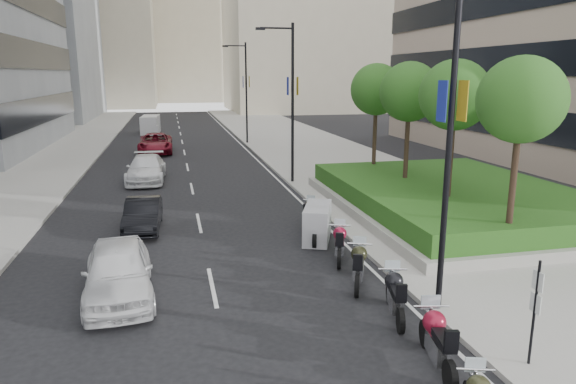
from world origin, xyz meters
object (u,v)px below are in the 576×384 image
object	(u,v)px
motorcycle_1	(437,340)
motorcycle_4	(340,243)
motorcycle_5	(317,223)
car_d	(156,143)
parking_sign	(535,308)
car_c	(146,169)
lamp_post_0	(445,123)
car_a	(118,271)
car_b	(143,215)
motorcycle_2	(395,295)
lamp_post_1	(290,96)
delivery_van	(150,125)
lamp_post_2	(245,88)
motorcycle_3	(358,265)
motorcycle_6	(309,212)

from	to	relation	value
motorcycle_1	motorcycle_4	distance (m)	6.82
motorcycle_5	car_d	xyz separation A→B (m)	(-6.56, 24.69, 0.10)
car_d	parking_sign	bearing A→B (deg)	-75.56
motorcycle_4	car_c	world-z (taller)	car_c
car_c	lamp_post_0	bearing A→B (deg)	-65.05
lamp_post_0	car_d	bearing A→B (deg)	104.19
lamp_post_0	motorcycle_5	world-z (taller)	lamp_post_0
parking_sign	motorcycle_4	size ratio (longest dim) A/B	1.17
lamp_post_0	car_a	bearing A→B (deg)	160.93
car_a	lamp_post_0	bearing A→B (deg)	-23.56
car_b	car_c	size ratio (longest dim) A/B	0.74
motorcycle_2	car_d	xyz separation A→B (m)	(-6.78, 31.28, 0.18)
lamp_post_1	delivery_van	bearing A→B (deg)	106.83
parking_sign	car_c	world-z (taller)	parking_sign
lamp_post_2	delivery_van	bearing A→B (deg)	128.59
car_b	car_c	world-z (taller)	car_c
lamp_post_2	parking_sign	size ratio (longest dim) A/B	3.60
lamp_post_2	car_a	size ratio (longest dim) A/B	1.94
motorcycle_4	parking_sign	bearing A→B (deg)	-147.06
car_c	delivery_van	xyz separation A→B (m)	(-0.59, 26.36, 0.12)
delivery_van	motorcycle_5	bearing A→B (deg)	-75.22
car_b	lamp_post_2	bearing A→B (deg)	75.09
motorcycle_1	motorcycle_2	bearing A→B (deg)	8.68
lamp_post_2	motorcycle_5	distance (m)	28.81
motorcycle_1	motorcycle_3	distance (m)	4.63
parking_sign	motorcycle_3	bearing A→B (deg)	110.71
parking_sign	car_c	distance (m)	24.30
car_d	motorcycle_1	bearing A→B (deg)	-78.40
lamp_post_1	motorcycle_3	bearing A→B (deg)	-95.04
motorcycle_3	delivery_van	world-z (taller)	delivery_van
motorcycle_5	car_b	xyz separation A→B (m)	(-6.57, 2.96, -0.05)
motorcycle_3	delivery_van	bearing A→B (deg)	32.39
delivery_van	car_a	bearing A→B (deg)	-85.25
car_b	parking_sign	bearing A→B (deg)	-53.27
parking_sign	motorcycle_3	world-z (taller)	parking_sign
motorcycle_1	motorcycle_3	xyz separation A→B (m)	(-0.07, 4.63, -0.03)
motorcycle_6	lamp_post_1	bearing A→B (deg)	17.40
motorcycle_3	motorcycle_5	distance (m)	4.37
motorcycle_3	car_c	distance (m)	18.75
motorcycle_2	motorcycle_3	bearing A→B (deg)	19.49
lamp_post_2	delivery_van	distance (m)	14.67
motorcycle_3	car_b	size ratio (longest dim) A/B	0.56
car_c	motorcycle_5	bearing A→B (deg)	-60.05
lamp_post_1	motorcycle_5	xyz separation A→B (m)	(-1.34, -10.44, -4.38)
motorcycle_3	motorcycle_4	bearing A→B (deg)	19.29
motorcycle_2	car_c	size ratio (longest dim) A/B	0.43
motorcycle_4	motorcycle_6	world-z (taller)	motorcycle_4
motorcycle_5	car_c	xyz separation A→B (m)	(-6.84, 13.07, 0.07)
motorcycle_6	lamp_post_0	bearing A→B (deg)	-147.91
motorcycle_2	car_c	bearing A→B (deg)	34.50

